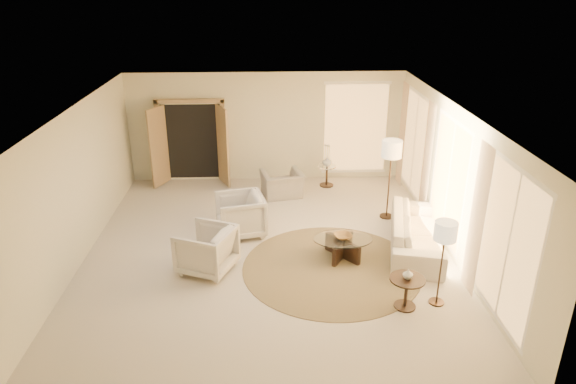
{
  "coord_description": "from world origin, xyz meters",
  "views": [
    {
      "loc": [
        -0.0,
        -8.77,
        4.96
      ],
      "look_at": [
        0.4,
        0.4,
        1.1
      ],
      "focal_mm": 32.0,
      "sensor_mm": 36.0,
      "label": 1
    }
  ],
  "objects_px": {
    "bowl": "(343,236)",
    "coffee_table": "(343,245)",
    "armchair_right": "(206,248)",
    "end_vase": "(408,274)",
    "sofa": "(417,232)",
    "accent_chair": "(282,180)",
    "floor_lamp_far": "(445,235)",
    "floor_lamp_near": "(392,153)",
    "end_table": "(407,287)",
    "armchair_left": "(240,213)",
    "side_table": "(327,174)",
    "side_vase": "(327,161)"
  },
  "relations": [
    {
      "from": "coffee_table",
      "to": "side_vase",
      "type": "bearing_deg",
      "value": 88.26
    },
    {
      "from": "bowl",
      "to": "armchair_left",
      "type": "bearing_deg",
      "value": 151.67
    },
    {
      "from": "armchair_right",
      "to": "floor_lamp_near",
      "type": "relative_size",
      "value": 0.52
    },
    {
      "from": "floor_lamp_near",
      "to": "bowl",
      "type": "distance_m",
      "value": 2.39
    },
    {
      "from": "end_table",
      "to": "side_table",
      "type": "relative_size",
      "value": 1.06
    },
    {
      "from": "armchair_right",
      "to": "accent_chair",
      "type": "xyz_separation_m",
      "value": [
        1.48,
        3.38,
        -0.05
      ]
    },
    {
      "from": "armchair_right",
      "to": "bowl",
      "type": "bearing_deg",
      "value": 120.93
    },
    {
      "from": "floor_lamp_far",
      "to": "end_vase",
      "type": "relative_size",
      "value": 8.65
    },
    {
      "from": "sofa",
      "to": "accent_chair",
      "type": "distance_m",
      "value": 3.74
    },
    {
      "from": "end_vase",
      "to": "floor_lamp_near",
      "type": "bearing_deg",
      "value": 82.4
    },
    {
      "from": "coffee_table",
      "to": "side_table",
      "type": "relative_size",
      "value": 2.25
    },
    {
      "from": "sofa",
      "to": "floor_lamp_far",
      "type": "bearing_deg",
      "value": -171.43
    },
    {
      "from": "sofa",
      "to": "side_vase",
      "type": "xyz_separation_m",
      "value": [
        -1.38,
        3.37,
        0.31
      ]
    },
    {
      "from": "accent_chair",
      "to": "armchair_right",
      "type": "bearing_deg",
      "value": 53.75
    },
    {
      "from": "sofa",
      "to": "bowl",
      "type": "relative_size",
      "value": 7.32
    },
    {
      "from": "floor_lamp_far",
      "to": "end_vase",
      "type": "bearing_deg",
      "value": -170.86
    },
    {
      "from": "coffee_table",
      "to": "floor_lamp_near",
      "type": "height_order",
      "value": "floor_lamp_near"
    },
    {
      "from": "sofa",
      "to": "armchair_right",
      "type": "relative_size",
      "value": 2.63
    },
    {
      "from": "sofa",
      "to": "end_vase",
      "type": "bearing_deg",
      "value": 173.21
    },
    {
      "from": "side_table",
      "to": "floor_lamp_far",
      "type": "relative_size",
      "value": 0.36
    },
    {
      "from": "end_table",
      "to": "armchair_left",
      "type": "bearing_deg",
      "value": 135.77
    },
    {
      "from": "armchair_left",
      "to": "coffee_table",
      "type": "bearing_deg",
      "value": 49.43
    },
    {
      "from": "sofa",
      "to": "floor_lamp_far",
      "type": "relative_size",
      "value": 1.65
    },
    {
      "from": "accent_chair",
      "to": "side_table",
      "type": "xyz_separation_m",
      "value": [
        1.16,
        0.62,
        -0.09
      ]
    },
    {
      "from": "armchair_left",
      "to": "armchair_right",
      "type": "xyz_separation_m",
      "value": [
        -0.55,
        -1.41,
        -0.01
      ]
    },
    {
      "from": "floor_lamp_near",
      "to": "bowl",
      "type": "xyz_separation_m",
      "value": [
        -1.24,
        -1.74,
        -1.06
      ]
    },
    {
      "from": "armchair_right",
      "to": "end_table",
      "type": "height_order",
      "value": "armchair_right"
    },
    {
      "from": "armchair_left",
      "to": "accent_chair",
      "type": "relative_size",
      "value": 1.0
    },
    {
      "from": "bowl",
      "to": "end_vase",
      "type": "height_order",
      "value": "end_vase"
    },
    {
      "from": "armchair_right",
      "to": "end_vase",
      "type": "height_order",
      "value": "armchair_right"
    },
    {
      "from": "coffee_table",
      "to": "bowl",
      "type": "relative_size",
      "value": 3.65
    },
    {
      "from": "armchair_right",
      "to": "accent_chair",
      "type": "relative_size",
      "value": 0.97
    },
    {
      "from": "bowl",
      "to": "end_vase",
      "type": "bearing_deg",
      "value": -64.08
    },
    {
      "from": "armchair_right",
      "to": "end_table",
      "type": "xyz_separation_m",
      "value": [
        3.32,
        -1.29,
        -0.09
      ]
    },
    {
      "from": "armchair_left",
      "to": "side_table",
      "type": "bearing_deg",
      "value": 128.91
    },
    {
      "from": "armchair_left",
      "to": "side_table",
      "type": "height_order",
      "value": "armchair_left"
    },
    {
      "from": "coffee_table",
      "to": "side_vase",
      "type": "distance_m",
      "value": 3.68
    },
    {
      "from": "accent_chair",
      "to": "floor_lamp_far",
      "type": "bearing_deg",
      "value": 104.96
    },
    {
      "from": "sofa",
      "to": "end_table",
      "type": "bearing_deg",
      "value": 173.21
    },
    {
      "from": "armchair_left",
      "to": "armchair_right",
      "type": "relative_size",
      "value": 1.03
    },
    {
      "from": "side_table",
      "to": "side_vase",
      "type": "bearing_deg",
      "value": 90.0
    },
    {
      "from": "end_vase",
      "to": "armchair_left",
      "type": "bearing_deg",
      "value": 135.77
    },
    {
      "from": "accent_chair",
      "to": "floor_lamp_near",
      "type": "bearing_deg",
      "value": 137.94
    },
    {
      "from": "sofa",
      "to": "armchair_left",
      "type": "xyz_separation_m",
      "value": [
        -3.47,
        0.78,
        0.12
      ]
    },
    {
      "from": "floor_lamp_far",
      "to": "end_vase",
      "type": "height_order",
      "value": "floor_lamp_far"
    },
    {
      "from": "coffee_table",
      "to": "armchair_left",
      "type": "bearing_deg",
      "value": 151.67
    },
    {
      "from": "armchair_left",
      "to": "end_table",
      "type": "height_order",
      "value": "armchair_left"
    },
    {
      "from": "side_table",
      "to": "side_vase",
      "type": "xyz_separation_m",
      "value": [
        0.0,
        0.0,
        0.34
      ]
    },
    {
      "from": "side_vase",
      "to": "bowl",
      "type": "bearing_deg",
      "value": -91.74
    },
    {
      "from": "bowl",
      "to": "coffee_table",
      "type": "bearing_deg",
      "value": -14.04
    }
  ]
}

